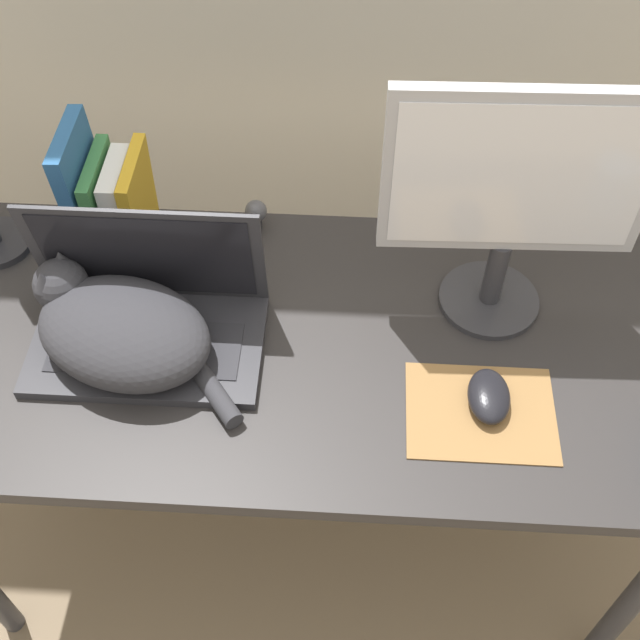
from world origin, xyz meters
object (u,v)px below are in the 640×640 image
(book_row, at_px, (109,201))
(webcam, at_px, (256,213))
(cat, at_px, (119,329))
(laptop, at_px, (147,318))
(external_monitor, at_px, (515,195))
(computer_mouse, at_px, (489,396))

(book_row, relative_size, webcam, 3.81)
(cat, xyz_separation_m, book_row, (-0.07, 0.26, 0.04))
(laptop, relative_size, external_monitor, 0.87)
(laptop, relative_size, webcam, 5.80)
(laptop, xyz_separation_m, book_row, (-0.10, 0.22, 0.06))
(laptop, height_order, computer_mouse, laptop)
(cat, relative_size, webcam, 5.70)
(computer_mouse, xyz_separation_m, book_row, (-0.67, 0.32, 0.09))
(book_row, bearing_deg, external_monitor, -8.89)
(external_monitor, relative_size, book_row, 1.74)
(laptop, distance_m, book_row, 0.25)
(cat, height_order, external_monitor, external_monitor)
(computer_mouse, bearing_deg, webcam, 137.61)
(laptop, xyz_separation_m, external_monitor, (0.58, 0.11, 0.21))
(cat, bearing_deg, webcam, 58.48)
(cat, bearing_deg, external_monitor, 13.43)
(external_monitor, relative_size, computer_mouse, 4.26)
(cat, relative_size, book_row, 1.49)
(book_row, distance_m, webcam, 0.27)
(laptop, xyz_separation_m, cat, (-0.04, -0.04, 0.02))
(cat, xyz_separation_m, external_monitor, (0.62, 0.15, 0.19))
(computer_mouse, distance_m, webcam, 0.56)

